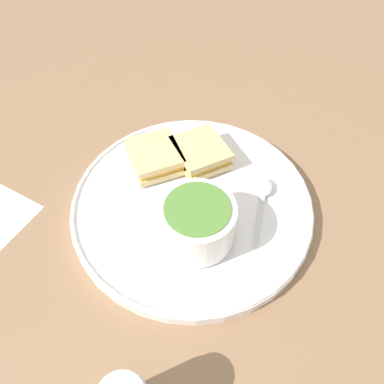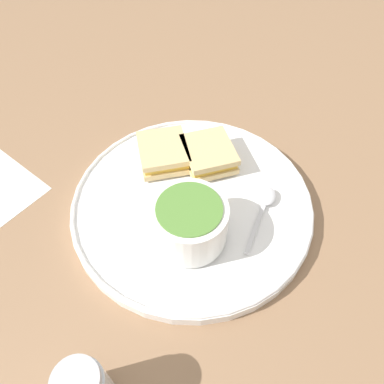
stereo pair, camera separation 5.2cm
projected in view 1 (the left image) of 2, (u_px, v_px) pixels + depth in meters
ground_plane at (192, 208)px, 0.55m from camera, size 2.40×2.40×0.00m
plate at (192, 204)px, 0.54m from camera, size 0.34×0.34×0.02m
soup_bowl at (197, 222)px, 0.47m from camera, size 0.10×0.10×0.06m
spoon at (264, 191)px, 0.53m from camera, size 0.03×0.11×0.01m
sandwich_half_near at (200, 153)px, 0.57m from camera, size 0.11×0.11×0.03m
sandwich_half_far at (155, 156)px, 0.56m from camera, size 0.11×0.11×0.03m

